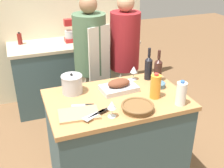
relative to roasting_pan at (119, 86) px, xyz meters
The scene contains 23 objects.
kitchen_island 0.52m from the roasting_pan, 119.22° to the right, with size 1.22×0.78×0.91m.
back_counter 1.58m from the roasting_pan, 92.61° to the left, with size 1.74×0.60×0.93m.
back_wall 1.88m from the roasting_pan, 92.12° to the left, with size 2.24×0.10×2.55m.
roasting_pan is the anchor object (origin of this frame).
wicker_basket 0.38m from the roasting_pan, 87.70° to the right, with size 0.27×0.27×0.05m.
cutting_board 0.53m from the roasting_pan, 148.01° to the right, with size 0.34×0.24×0.02m.
stock_pot 0.43m from the roasting_pan, 165.00° to the left, with size 0.19×0.19×0.19m.
mixing_bowl 0.39m from the roasting_pan, 10.31° to the right, with size 0.12×0.12×0.05m.
juice_jug 0.35m from the roasting_pan, 42.99° to the right, with size 0.09×0.09×0.23m.
milk_jug 0.57m from the roasting_pan, 46.60° to the right, with size 0.09×0.09×0.22m.
wine_bottle_green 0.44m from the roasting_pan, ahead, with size 0.08×0.08×0.32m.
wine_bottle_dark 0.40m from the roasting_pan, 19.77° to the left, with size 0.07×0.07×0.32m.
wine_glass_left 0.45m from the roasting_pan, 118.45° to the right, with size 0.07×0.07×0.14m.
wine_glass_right 0.29m from the roasting_pan, 37.10° to the left, with size 0.07×0.07×0.14m.
knife_chef 0.47m from the roasting_pan, 133.28° to the right, with size 0.24×0.11×0.01m.
knife_paring 0.41m from the roasting_pan, 158.00° to the right, with size 0.19×0.07×0.01m.
knife_bread 0.49m from the roasting_pan, 132.95° to the right, with size 0.20×0.13×0.01m.
stand_mixer 1.53m from the roasting_pan, 93.36° to the left, with size 0.18×0.14×0.31m.
condiment_bottle_tall 1.55m from the roasting_pan, 77.49° to the left, with size 0.05×0.05×0.15m.
condiment_bottle_short 1.55m from the roasting_pan, 68.69° to the left, with size 0.06×0.06×0.19m.
condiment_bottle_extra 1.81m from the roasting_pan, 114.61° to the left, with size 0.06×0.06×0.16m.
person_cook_aproned 0.76m from the roasting_pan, 93.61° to the left, with size 0.38×0.40×1.66m.
person_cook_guest 0.82m from the roasting_pan, 63.64° to the left, with size 0.34×0.34×1.65m.
Camera 1 is at (-0.79, -2.01, 2.11)m, focal length 45.00 mm.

